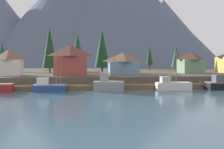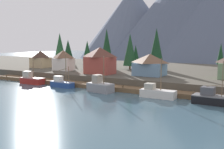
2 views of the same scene
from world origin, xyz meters
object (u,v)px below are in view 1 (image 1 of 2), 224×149
Objects in this scene: fishing_boat_blue at (48,87)px; conifer_far_right at (74,57)px; house_red at (70,60)px; conifer_far_left at (2,55)px; fishing_boat_white at (172,85)px; conifer_back_right at (176,56)px; conifer_centre at (50,47)px; house_green at (190,62)px; house_white at (9,62)px; conifer_near_left at (150,56)px; conifer_mid_right at (78,51)px; fishing_boat_grey at (108,85)px; conifer_near_right at (102,48)px; house_blue at (123,63)px.

conifer_far_right is (4.22, 33.89, 6.17)m from fishing_boat_blue.
conifer_far_left reaches higher than house_red.
fishing_boat_white is 0.96× the size of conifer_back_right.
conifer_far_left is at bearing 144.65° from conifer_centre.
conifer_far_right reaches higher than house_green.
conifer_centre is at bearing 114.77° from house_red.
house_white is (-10.92, 13.51, 4.74)m from fishing_boat_blue.
house_green is 0.74× the size of conifer_far_left.
conifer_near_left is (27.08, 28.79, 1.36)m from house_red.
conifer_centre is (-33.52, -14.81, 2.19)m from conifer_near_left.
fishing_boat_blue is at bearing -152.87° from house_green.
conifer_mid_right is at bearing 38.82° from house_white.
conifer_back_right is (6.45, -9.41, -0.26)m from conifer_near_left.
conifer_near_left is 0.64× the size of conifer_centre.
fishing_boat_grey is 15.45m from house_red.
conifer_near_right is (-17.85, -9.93, 2.18)m from conifer_near_left.
house_red is 0.62× the size of conifer_near_right.
conifer_centre is at bearing 99.52° from fishing_boat_blue.
conifer_near_right is at bearing -150.91° from conifer_near_left.
conifer_mid_right is (-31.98, 7.56, 3.26)m from house_green.
fishing_boat_grey reaches higher than house_blue.
fishing_boat_blue reaches higher than house_blue.
conifer_near_left is at bearing 32.63° from house_white.
fishing_boat_blue is at bearing -63.08° from conifer_far_left.
house_white is 0.74× the size of conifer_near_left.
conifer_far_right is (6.67, 8.31, -2.70)m from conifer_centre.
conifer_back_right is at bearing -55.56° from conifer_near_left.
conifer_far_left is (-44.74, 37.28, 6.76)m from fishing_boat_white.
conifer_near_right is (-12.57, 30.47, 8.81)m from fishing_boat_white.
fishing_boat_grey is 27.32m from house_white.
conifer_mid_right is (-20.16, 26.84, 7.89)m from fishing_boat_white.
conifer_near_left is at bearing 13.62° from conifer_far_right.
house_white is 0.68× the size of conifer_far_left.
house_green is 0.59× the size of conifer_mid_right.
house_blue is at bearing 44.93° from fishing_boat_blue.
fishing_boat_white is at bearing -20.20° from house_white.
fishing_boat_blue is 23.66m from house_blue.
conifer_far_right reaches higher than fishing_boat_white.
fishing_boat_white is 34.12m from conifer_near_right.
conifer_mid_right is 26.73m from conifer_far_left.
conifer_near_left reaches higher than conifer_far_right.
house_white is at bearing -141.18° from conifer_mid_right.
conifer_near_left reaches higher than fishing_boat_white.
house_red is 1.04× the size of conifer_far_right.
conifer_mid_right is (5.64, 26.84, 7.93)m from fishing_boat_blue.
house_white is (-48.54, -5.76, 0.07)m from house_green.
conifer_back_right is at bearing 90.39° from house_green.
conifer_mid_right reaches higher than fishing_boat_blue.
conifer_centre is (-40.06, 6.31, 4.19)m from house_green.
conifer_centre is at bearing 137.24° from fishing_boat_white.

